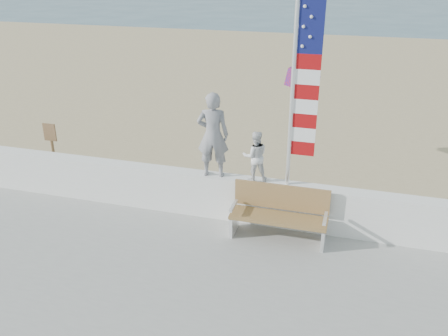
% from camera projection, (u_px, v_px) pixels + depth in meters
% --- Properties ---
extents(ground, '(220.00, 220.00, 0.00)m').
position_uv_depth(ground, '(184.00, 280.00, 8.11)').
color(ground, '#325264').
rests_on(ground, ground).
extents(sand, '(90.00, 40.00, 0.08)m').
position_uv_depth(sand, '(277.00, 120.00, 15.99)').
color(sand, tan).
rests_on(sand, ground).
extents(seawall, '(30.00, 0.35, 0.90)m').
position_uv_depth(seawall, '(217.00, 195.00, 9.61)').
color(seawall, white).
rests_on(seawall, boardwalk).
extents(adult, '(0.68, 0.50, 1.69)m').
position_uv_depth(adult, '(213.00, 135.00, 9.10)').
color(adult, gray).
rests_on(adult, seawall).
extents(child, '(0.59, 0.53, 1.00)m').
position_uv_depth(child, '(255.00, 156.00, 9.03)').
color(child, silver).
rests_on(child, seawall).
extents(bench, '(1.80, 0.57, 1.00)m').
position_uv_depth(bench, '(279.00, 213.00, 8.84)').
color(bench, olive).
rests_on(bench, boardwalk).
extents(flag, '(0.50, 0.08, 3.50)m').
position_uv_depth(flag, '(300.00, 86.00, 8.26)').
color(flag, white).
rests_on(flag, seawall).
extents(parafoil_kite, '(0.90, 0.40, 0.60)m').
position_uv_depth(parafoil_kite, '(303.00, 81.00, 11.72)').
color(parafoil_kite, red).
rests_on(parafoil_kite, ground).
extents(sign, '(0.32, 0.07, 1.46)m').
position_uv_depth(sign, '(52.00, 147.00, 11.18)').
color(sign, olive).
rests_on(sign, sand).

